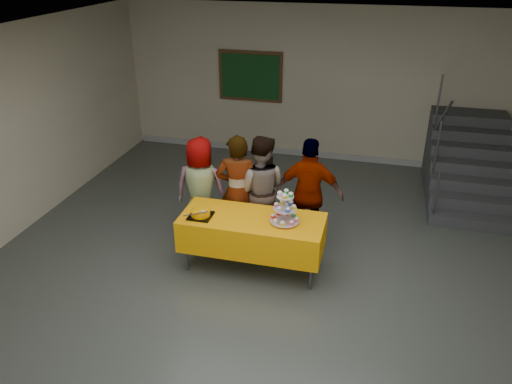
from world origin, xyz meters
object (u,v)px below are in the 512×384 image
schoolchild_d (310,194)px  schoolchild_c (260,190)px  bear_cake (201,212)px  schoolchild_a (201,189)px  cupcake_stand (285,211)px  schoolchild_b (238,191)px  bake_table (252,232)px  noticeboard (250,76)px  staircase (466,164)px

schoolchild_d → schoolchild_c: bearing=3.1°
bear_cake → schoolchild_a: schoolchild_a is taller
cupcake_stand → schoolchild_d: (0.20, 0.79, -0.12)m
schoolchild_b → schoolchild_c: 0.34m
schoolchild_b → bake_table: bearing=111.2°
schoolchild_a → noticeboard: size_ratio=1.20×
bear_cake → cupcake_stand: bearing=6.4°
cupcake_stand → schoolchild_a: size_ratio=0.29×
schoolchild_b → cupcake_stand: bearing=132.5°
schoolchild_a → noticeboard: bearing=-92.3°
cupcake_stand → noticeboard: (-1.56, 4.14, 0.66)m
schoolchild_b → schoolchild_c: schoolchild_b is taller
schoolchild_b → staircase: staircase is taller
cupcake_stand → bear_cake: 1.11m
schoolchild_c → schoolchild_d: size_ratio=0.99×
schoolchild_d → staircase: (2.40, 2.51, -0.33)m
cupcake_stand → staircase: (2.60, 3.30, -0.45)m
schoolchild_a → cupcake_stand: bearing=149.4°
schoolchild_a → schoolchild_b: bearing=168.4°
noticeboard → bake_table: bearing=-74.7°
bear_cake → schoolchild_a: bearing=109.9°
schoolchild_d → noticeboard: (-1.76, 3.35, 0.78)m
schoolchild_c → bake_table: bearing=95.3°
cupcake_stand → schoolchild_d: size_ratio=0.27×
bake_table → cupcake_stand: size_ratio=4.22×
schoolchild_a → bake_table: bearing=140.5°
staircase → noticeboard: (-4.16, 0.84, 1.11)m
schoolchild_b → schoolchild_d: size_ratio=1.02×
noticeboard → schoolchild_b: bearing=-77.9°
schoolchild_c → noticeboard: (-1.05, 3.38, 0.79)m
cupcake_stand → staircase: 4.22m
bear_cake → schoolchild_c: schoolchild_c is taller
bear_cake → noticeboard: 4.35m
bake_table → schoolchild_d: size_ratio=1.15×
schoolchild_a → schoolchild_d: schoolchild_d is taller
schoolchild_b → noticeboard: noticeboard is taller
schoolchild_c → noticeboard: bearing=-73.3°
cupcake_stand → schoolchild_d: schoolchild_d is taller
staircase → bear_cake: bearing=-137.2°
schoolchild_a → schoolchild_c: bearing=-177.8°
staircase → cupcake_stand: bearing=-128.2°
schoolchild_d → bear_cake: bearing=35.9°
schoolchild_a → staircase: bearing=-151.6°
bear_cake → schoolchild_c: size_ratio=0.22×
schoolchild_b → noticeboard: bearing=-89.2°
bear_cake → schoolchild_d: bearing=35.2°
bake_table → schoolchild_d: (0.63, 0.78, 0.26)m
cupcake_stand → schoolchild_a: schoolchild_a is taller
noticeboard → bear_cake: bearing=-83.7°
cupcake_stand → schoolchild_d: bearing=76.1°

